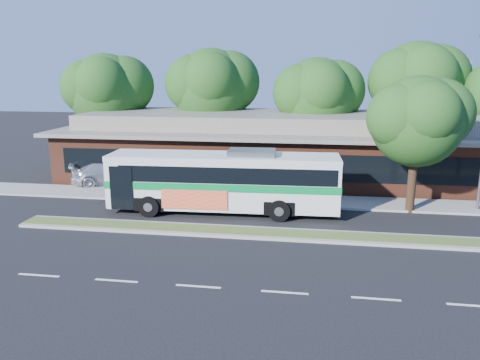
{
  "coord_description": "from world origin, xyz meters",
  "views": [
    {
      "loc": [
        0.71,
        -19.58,
        7.32
      ],
      "look_at": [
        -2.73,
        2.84,
        2.0
      ],
      "focal_mm": 35.0,
      "sensor_mm": 36.0,
      "label": 1
    }
  ],
  "objects": [
    {
      "name": "ground",
      "position": [
        0.0,
        0.0,
        0.0
      ],
      "size": [
        120.0,
        120.0,
        0.0
      ],
      "primitive_type": "plane",
      "color": "black",
      "rests_on": "ground"
    },
    {
      "name": "median_strip",
      "position": [
        0.0,
        0.6,
        0.07
      ],
      "size": [
        26.0,
        1.1,
        0.15
      ],
      "primitive_type": "cube",
      "color": "#485E27",
      "rests_on": "ground"
    },
    {
      "name": "sidewalk",
      "position": [
        0.0,
        6.4,
        0.06
      ],
      "size": [
        44.0,
        2.6,
        0.12
      ],
      "primitive_type": "cube",
      "color": "gray",
      "rests_on": "ground"
    },
    {
      "name": "parking_lot",
      "position": [
        -18.0,
        10.0,
        0.01
      ],
      "size": [
        14.0,
        12.0,
        0.01
      ],
      "primitive_type": "cube",
      "color": "black",
      "rests_on": "ground"
    },
    {
      "name": "plaza_building",
      "position": [
        0.0,
        12.99,
        2.13
      ],
      "size": [
        33.2,
        11.2,
        4.45
      ],
      "color": "brown",
      "rests_on": "ground"
    },
    {
      "name": "tree_bg_a",
      "position": [
        -14.58,
        15.14,
        5.87
      ],
      "size": [
        6.47,
        5.8,
        8.63
      ],
      "color": "black",
      "rests_on": "ground"
    },
    {
      "name": "tree_bg_b",
      "position": [
        -6.57,
        16.14,
        6.14
      ],
      "size": [
        6.69,
        6.0,
        9.0
      ],
      "color": "black",
      "rests_on": "ground"
    },
    {
      "name": "tree_bg_c",
      "position": [
        1.4,
        15.13,
        5.59
      ],
      "size": [
        6.24,
        5.6,
        8.26
      ],
      "color": "black",
      "rests_on": "ground"
    },
    {
      "name": "tree_bg_d",
      "position": [
        8.45,
        16.15,
        6.42
      ],
      "size": [
        6.91,
        6.2,
        9.37
      ],
      "color": "black",
      "rests_on": "ground"
    },
    {
      "name": "transit_bus",
      "position": [
        -3.71,
        3.8,
        1.87
      ],
      "size": [
        12.09,
        3.14,
        3.37
      ],
      "rotation": [
        0.0,
        0.0,
        0.04
      ],
      "color": "silver",
      "rests_on": "ground"
    },
    {
      "name": "sedan",
      "position": [
        -12.01,
        8.81,
        0.79
      ],
      "size": [
        5.88,
        4.13,
        1.58
      ],
      "primitive_type": "imported",
      "rotation": [
        0.0,
        0.0,
        1.96
      ],
      "color": "silver",
      "rests_on": "ground"
    },
    {
      "name": "sidewalk_tree",
      "position": [
        6.33,
        5.41,
        4.9
      ],
      "size": [
        5.17,
        4.64,
        7.11
      ],
      "color": "black",
      "rests_on": "ground"
    }
  ]
}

